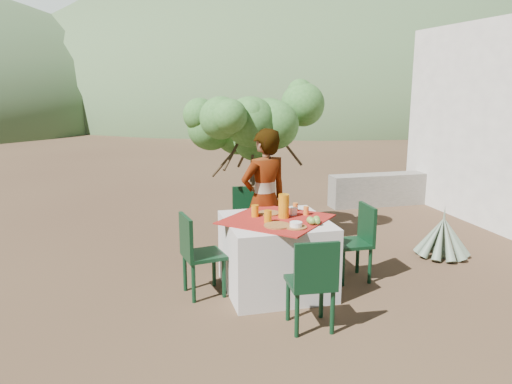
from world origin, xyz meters
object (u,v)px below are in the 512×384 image
at_px(chair_right, 358,238).
at_px(juice_pitcher, 284,206).
at_px(shrub_tree, 258,132).
at_px(chair_far, 249,218).
at_px(chair_near, 313,281).
at_px(agave, 443,237).
at_px(table, 276,254).
at_px(chair_left, 197,251).
at_px(person, 264,200).

xyz_separation_m(chair_right, juice_pitcher, (-0.86, -0.04, 0.42)).
bearing_deg(shrub_tree, chair_far, -116.72).
xyz_separation_m(chair_near, agave, (2.23, 1.40, -0.22)).
bearing_deg(juice_pitcher, chair_near, -92.03).
relative_size(chair_near, agave, 1.17).
bearing_deg(chair_near, table, -83.02).
bearing_deg(shrub_tree, chair_right, -65.41).
distance_m(table, chair_far, 1.13).
height_order(chair_left, person, person).
distance_m(shrub_tree, juice_pitcher, 1.71).
relative_size(person, agave, 2.28).
height_order(chair_right, shrub_tree, shrub_tree).
bearing_deg(chair_right, shrub_tree, -154.60).
height_order(chair_far, chair_right, chair_far).
bearing_deg(person, chair_far, -100.09).
height_order(chair_right, person, person).
bearing_deg(juice_pitcher, agave, 11.64).
distance_m(chair_left, shrub_tree, 2.12).
xyz_separation_m(table, chair_left, (-0.81, 0.05, 0.09)).
height_order(chair_right, agave, chair_right).
relative_size(table, chair_right, 1.57).
bearing_deg(table, chair_right, 3.65).
relative_size(table, juice_pitcher, 5.33).
bearing_deg(agave, chair_left, -172.35).
relative_size(chair_right, person, 0.51).
xyz_separation_m(chair_near, juice_pitcher, (0.03, 0.95, 0.42)).
height_order(table, chair_near, chair_near).
xyz_separation_m(chair_right, person, (-0.89, 0.57, 0.35)).
bearing_deg(chair_left, chair_near, -147.99).
xyz_separation_m(table, chair_far, (-0.02, 1.12, 0.09)).
distance_m(chair_far, shrub_tree, 1.14).
xyz_separation_m(table, person, (0.05, 0.63, 0.43)).
xyz_separation_m(shrub_tree, agave, (2.06, -1.14, -1.23)).
height_order(chair_near, shrub_tree, shrub_tree).
relative_size(table, chair_near, 1.56).
height_order(table, agave, table).
bearing_deg(agave, juice_pitcher, -168.36).
relative_size(chair_far, chair_left, 1.01).
xyz_separation_m(chair_far, person, (0.07, -0.49, 0.34)).
xyz_separation_m(chair_left, juice_pitcher, (0.89, -0.04, 0.42)).
relative_size(chair_right, juice_pitcher, 3.39).
bearing_deg(chair_left, chair_right, -98.83).
bearing_deg(table, shrub_tree, 81.95).
height_order(shrub_tree, agave, shrub_tree).
height_order(chair_near, chair_left, chair_left).
xyz_separation_m(table, chair_right, (0.94, 0.06, 0.08)).
bearing_deg(chair_near, chair_left, -45.00).
xyz_separation_m(chair_right, shrub_tree, (-0.71, 1.55, 1.01)).
relative_size(table, shrub_tree, 0.70).
bearing_deg(agave, chair_far, 164.17).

